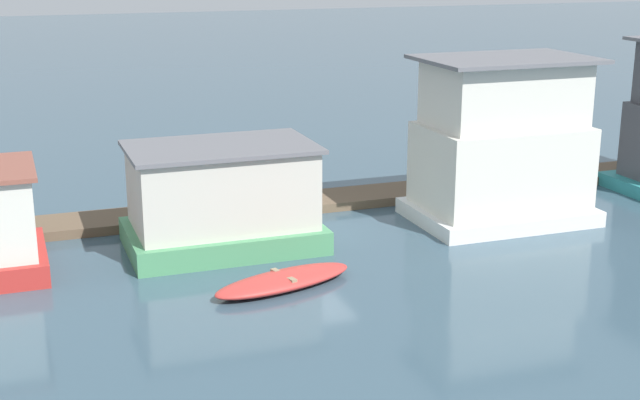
{
  "coord_description": "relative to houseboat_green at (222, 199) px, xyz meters",
  "views": [
    {
      "loc": [
        -8.56,
        -24.81,
        8.58
      ],
      "look_at": [
        0.0,
        -1.0,
        1.4
      ],
      "focal_mm": 50.0,
      "sensor_mm": 36.0,
      "label": 1
    }
  ],
  "objects": [
    {
      "name": "dinghy_red",
      "position": [
        0.69,
        -3.76,
        -1.29
      ],
      "size": [
        4.24,
        2.3,
        0.4
      ],
      "color": "red",
      "rests_on": "ground_plane"
    },
    {
      "name": "ground_plane",
      "position": [
        2.76,
        0.19,
        -1.49
      ],
      "size": [
        200.0,
        200.0,
        0.0
      ],
      "primitive_type": "plane",
      "color": "#385160"
    },
    {
      "name": "houseboat_white",
      "position": [
        9.13,
        -0.31,
        0.98
      ],
      "size": [
        5.58,
        3.88,
        5.29
      ],
      "color": "white",
      "rests_on": "ground_plane"
    },
    {
      "name": "houseboat_green",
      "position": [
        0.0,
        0.0,
        0.0
      ],
      "size": [
        5.63,
        3.69,
        3.1
      ],
      "color": "#4C9360",
      "rests_on": "ground_plane"
    },
    {
      "name": "dock_walkway",
      "position": [
        2.76,
        3.22,
        -1.34
      ],
      "size": [
        42.4,
        1.97,
        0.3
      ],
      "primitive_type": "cube",
      "color": "brown",
      "rests_on": "ground_plane"
    }
  ]
}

